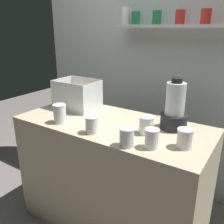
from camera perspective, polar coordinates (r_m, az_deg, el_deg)
The scene contains 11 objects.
ground_plane at distance 2.25m, azimuth 0.00°, elevation -24.31°, with size 8.00×8.00×0.00m, color slate.
counter at distance 1.96m, azimuth 0.00°, elevation -14.76°, with size 1.40×0.64×0.90m, color tan.
back_wall_unit at distance 2.32m, azimuth 10.82°, elevation 11.85°, with size 2.60×0.24×2.50m.
carrot_display_bin at distance 2.08m, azimuth -8.40°, elevation 2.99°, with size 0.34×0.25×0.24m.
blender_pitcher at distance 1.66m, azimuth 14.40°, elevation 0.58°, with size 0.18×0.18×0.34m.
juice_cup_mango_far_left at distance 1.77m, azimuth -12.09°, elevation -0.66°, with size 0.09×0.09×0.13m.
juice_cup_carrot_left at distance 1.57m, azimuth -4.73°, elevation -3.27°, with size 0.09×0.09×0.11m.
juice_cup_carrot_middle at distance 1.40m, azimuth 3.47°, elevation -6.08°, with size 0.09×0.09×0.11m.
juice_cup_beet_right at distance 1.57m, azimuth 8.02°, elevation -3.23°, with size 0.09×0.09×0.11m.
juice_cup_beet_far_right at distance 1.40m, azimuth 9.25°, elevation -6.45°, with size 0.08×0.08×0.11m.
juice_cup_orange_rightmost at distance 1.44m, azimuth 16.60°, elevation -6.17°, with size 0.09×0.09×0.11m.
Camera 1 is at (0.90, -1.36, 1.55)m, focal length 39.12 mm.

